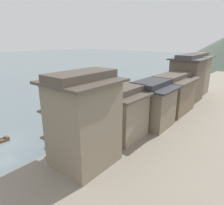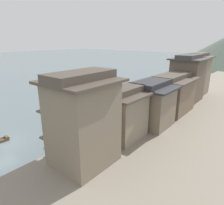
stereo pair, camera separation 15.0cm
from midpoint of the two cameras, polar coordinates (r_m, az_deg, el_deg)
ground_plane at (r=28.18m, az=-28.93°, el=-10.38°), size 400.00×400.00×0.00m
riverbank_right at (r=40.98m, az=26.25°, el=-1.07°), size 18.00×110.00×0.81m
boat_moored_nearest at (r=37.10m, az=-16.78°, el=-2.18°), size 4.15×1.03×0.46m
boat_moored_second at (r=48.36m, az=15.61°, el=2.49°), size 1.20×5.07×0.68m
boat_moored_third at (r=25.52m, az=-14.18°, el=-10.75°), size 1.77×3.67×0.76m
boat_moored_far at (r=63.36m, az=11.12°, el=6.15°), size 1.76×3.85×0.41m
boat_midriver_drifting at (r=57.80m, az=19.72°, el=4.45°), size 1.65×4.93×0.61m
boat_midriver_upstream at (r=29.35m, az=-4.67°, el=-6.70°), size 1.46×4.90×0.47m
boat_upstream_distant at (r=37.05m, az=-6.92°, el=-1.46°), size 2.06×5.85×0.68m
boat_crossing_west at (r=59.43m, az=7.35°, el=5.64°), size 5.02×4.12×0.58m
house_waterfront_nearest at (r=18.46m, az=-8.37°, el=-5.02°), size 6.03×6.25×8.74m
house_waterfront_second at (r=23.69m, az=2.93°, el=-3.09°), size 5.49×5.81×6.14m
house_waterfront_tall at (r=27.78m, az=10.59°, el=-0.27°), size 6.75×5.80×6.14m
house_waterfront_narrow at (r=34.18m, az=16.38°, el=2.60°), size 6.69×8.02×6.14m
house_waterfront_far at (r=41.23m, az=20.48°, el=6.51°), size 6.18×6.85×8.74m
house_waterfront_end at (r=47.75m, az=22.86°, el=7.61°), size 5.66×5.69×8.74m
mooring_post_dock_near at (r=24.97m, az=-6.98°, el=-8.59°), size 0.20×0.20×0.81m
mooring_post_dock_mid at (r=32.16m, az=5.80°, el=-2.50°), size 0.20×0.20×0.82m
mooring_post_dock_far at (r=39.48m, az=12.76°, el=0.88°), size 0.20×0.20×0.76m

